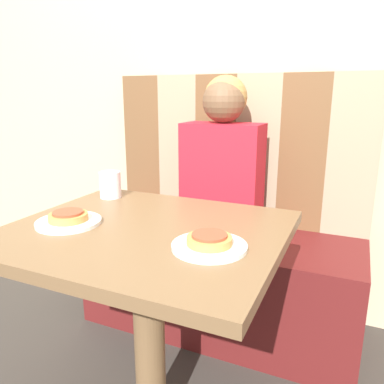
{
  "coord_description": "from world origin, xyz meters",
  "views": [
    {
      "loc": [
        0.55,
        -0.91,
        1.13
      ],
      "look_at": [
        0.0,
        0.34,
        0.77
      ],
      "focal_mm": 35.0,
      "sensor_mm": 36.0,
      "label": 1
    }
  ],
  "objects_px": {
    "pizza_right": "(209,239)",
    "pizza_left": "(68,216)",
    "drinking_cup": "(110,185)",
    "plate_left": "(69,222)",
    "plate_right": "(209,246)",
    "person": "(223,157)"
  },
  "relations": [
    {
      "from": "plate_right",
      "to": "drinking_cup",
      "type": "xyz_separation_m",
      "value": [
        -0.53,
        0.3,
        0.04
      ]
    },
    {
      "from": "pizza_right",
      "to": "pizza_left",
      "type": "bearing_deg",
      "value": 180.0
    },
    {
      "from": "person",
      "to": "pizza_right",
      "type": "xyz_separation_m",
      "value": [
        0.23,
        -0.75,
        -0.08
      ]
    },
    {
      "from": "person",
      "to": "plate_right",
      "type": "bearing_deg",
      "value": -72.93
    },
    {
      "from": "pizza_left",
      "to": "drinking_cup",
      "type": "height_order",
      "value": "drinking_cup"
    },
    {
      "from": "pizza_right",
      "to": "drinking_cup",
      "type": "relative_size",
      "value": 1.18
    },
    {
      "from": "pizza_right",
      "to": "plate_right",
      "type": "bearing_deg",
      "value": -26.57
    },
    {
      "from": "plate_left",
      "to": "pizza_right",
      "type": "relative_size",
      "value": 1.67
    },
    {
      "from": "plate_right",
      "to": "pizza_left",
      "type": "xyz_separation_m",
      "value": [
        -0.46,
        0.0,
        0.02
      ]
    },
    {
      "from": "plate_left",
      "to": "plate_right",
      "type": "distance_m",
      "value": 0.46
    },
    {
      "from": "plate_right",
      "to": "pizza_left",
      "type": "bearing_deg",
      "value": 180.0
    },
    {
      "from": "pizza_right",
      "to": "drinking_cup",
      "type": "distance_m",
      "value": 0.61
    },
    {
      "from": "plate_right",
      "to": "pizza_right",
      "type": "xyz_separation_m",
      "value": [
        -0.0,
        0.0,
        0.02
      ]
    },
    {
      "from": "pizza_left",
      "to": "pizza_right",
      "type": "bearing_deg",
      "value": 0.0
    },
    {
      "from": "plate_left",
      "to": "pizza_left",
      "type": "bearing_deg",
      "value": 26.57
    },
    {
      "from": "person",
      "to": "drinking_cup",
      "type": "distance_m",
      "value": 0.54
    },
    {
      "from": "person",
      "to": "pizza_left",
      "type": "relative_size",
      "value": 6.11
    },
    {
      "from": "drinking_cup",
      "to": "pizza_right",
      "type": "bearing_deg",
      "value": -30.05
    },
    {
      "from": "plate_left",
      "to": "pizza_left",
      "type": "height_order",
      "value": "pizza_left"
    },
    {
      "from": "pizza_left",
      "to": "drinking_cup",
      "type": "relative_size",
      "value": 1.18
    },
    {
      "from": "person",
      "to": "drinking_cup",
      "type": "relative_size",
      "value": 7.18
    },
    {
      "from": "person",
      "to": "pizza_left",
      "type": "height_order",
      "value": "person"
    }
  ]
}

